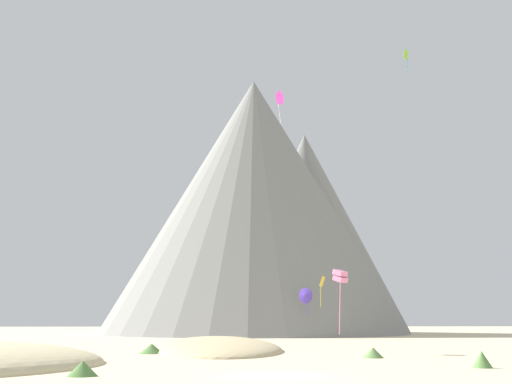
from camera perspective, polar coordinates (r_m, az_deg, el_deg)
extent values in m
plane|color=beige|center=(29.78, 1.81, -17.14)|extent=(400.00, 400.00, 0.00)
ellipsoid|color=#C6B284|center=(55.54, -3.68, -14.76)|extent=(12.17, 28.34, 2.24)
cone|color=#668C4C|center=(44.12, 11.10, -14.80)|extent=(1.72, 1.72, 0.73)
cone|color=#568442|center=(30.77, -16.21, -15.86)|extent=(1.81, 1.81, 0.71)
cone|color=#568442|center=(49.30, -9.93, -14.51)|extent=(2.10, 2.10, 0.77)
cone|color=#568442|center=(36.82, 20.76, -14.71)|extent=(1.51, 1.51, 0.91)
cone|color=gray|center=(117.87, -0.23, -0.94)|extent=(77.66, 77.66, 50.74)
cone|color=gray|center=(124.76, 4.80, -3.66)|extent=(55.34, 55.34, 41.52)
cone|color=#5138B2|center=(88.91, 4.70, -9.83)|extent=(1.99, 1.65, 2.27)
cylinder|color=#5138B2|center=(88.88, 4.88, -11.15)|extent=(0.24, 0.25, 1.82)
cube|color=pink|center=(49.80, 8.04, -8.22)|extent=(1.31, 1.33, 0.65)
cube|color=pink|center=(49.83, 8.03, -7.67)|extent=(1.31, 1.33, 0.65)
cylinder|color=pink|center=(49.68, 8.01, -10.89)|extent=(0.30, 0.15, 4.23)
cone|color=#D1339E|center=(85.69, 2.36, 8.97)|extent=(1.63, 2.17, 1.98)
cylinder|color=white|center=(84.85, 2.25, 7.48)|extent=(0.40, 0.18, 2.76)
cube|color=gold|center=(83.43, 6.35, -8.49)|extent=(0.95, 0.65, 1.50)
cylinder|color=gold|center=(83.28, 6.19, -9.92)|extent=(0.14, 0.23, 2.73)
cube|color=#8CD133|center=(95.24, 14.09, 12.61)|extent=(0.64, 0.16, 1.53)
cylinder|color=teal|center=(94.57, 14.26, 11.62)|extent=(0.09, 0.10, 2.08)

